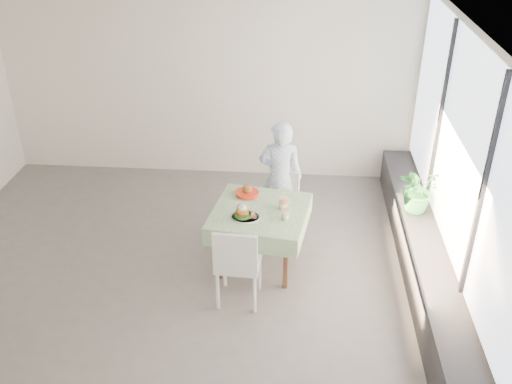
# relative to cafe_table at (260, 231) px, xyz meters

# --- Properties ---
(floor) EXTENTS (6.00, 6.00, 0.00)m
(floor) POSITION_rel_cafe_table_xyz_m (-0.94, -0.16, -0.46)
(floor) COLOR #5E5C59
(floor) RESTS_ON ground
(ceiling) EXTENTS (6.00, 6.00, 0.00)m
(ceiling) POSITION_rel_cafe_table_xyz_m (-0.94, -0.16, 2.34)
(ceiling) COLOR white
(ceiling) RESTS_ON ground
(wall_back) EXTENTS (6.00, 0.02, 2.80)m
(wall_back) POSITION_rel_cafe_table_xyz_m (-0.94, 2.34, 0.94)
(wall_back) COLOR white
(wall_back) RESTS_ON ground
(wall_front) EXTENTS (6.00, 0.02, 2.80)m
(wall_front) POSITION_rel_cafe_table_xyz_m (-0.94, -2.66, 0.94)
(wall_front) COLOR white
(wall_front) RESTS_ON ground
(wall_right) EXTENTS (0.02, 5.00, 2.80)m
(wall_right) POSITION_rel_cafe_table_xyz_m (2.06, -0.16, 0.94)
(wall_right) COLOR white
(wall_right) RESTS_ON ground
(window_pane) EXTENTS (0.01, 4.80, 2.18)m
(window_pane) POSITION_rel_cafe_table_xyz_m (2.03, -0.16, 1.19)
(window_pane) COLOR #D1E0F9
(window_pane) RESTS_ON ground
(window_ledge) EXTENTS (0.40, 4.80, 0.50)m
(window_ledge) POSITION_rel_cafe_table_xyz_m (1.86, -0.16, -0.21)
(window_ledge) COLOR black
(window_ledge) RESTS_ON ground
(cafe_table) EXTENTS (1.19, 1.19, 0.74)m
(cafe_table) POSITION_rel_cafe_table_xyz_m (0.00, 0.00, 0.00)
(cafe_table) COLOR brown
(cafe_table) RESTS_ON ground
(chair_far) EXTENTS (0.52, 0.52, 0.85)m
(chair_far) POSITION_rel_cafe_table_xyz_m (0.19, 0.64, -0.20)
(chair_far) COLOR white
(chair_far) RESTS_ON ground
(chair_near) EXTENTS (0.48, 0.48, 0.97)m
(chair_near) POSITION_rel_cafe_table_xyz_m (-0.18, -0.68, -0.16)
(chair_near) COLOR white
(chair_near) RESTS_ON ground
(diner) EXTENTS (0.57, 0.39, 1.50)m
(diner) POSITION_rel_cafe_table_xyz_m (0.20, 0.80, 0.29)
(diner) COLOR #99C3F5
(diner) RESTS_ON ground
(main_dish) EXTENTS (0.32, 0.32, 0.16)m
(main_dish) POSITION_rel_cafe_table_xyz_m (-0.17, -0.19, 0.34)
(main_dish) COLOR white
(main_dish) RESTS_ON cafe_table
(juice_cup_orange) EXTENTS (0.11, 0.11, 0.30)m
(juice_cup_orange) POSITION_rel_cafe_table_xyz_m (0.26, 0.04, 0.35)
(juice_cup_orange) COLOR white
(juice_cup_orange) RESTS_ON cafe_table
(juice_cup_lemonade) EXTENTS (0.09, 0.09, 0.25)m
(juice_cup_lemonade) POSITION_rel_cafe_table_xyz_m (0.29, -0.18, 0.34)
(juice_cup_lemonade) COLOR white
(juice_cup_lemonade) RESTS_ON cafe_table
(second_dish) EXTENTS (0.28, 0.28, 0.13)m
(second_dish) POSITION_rel_cafe_table_xyz_m (-0.18, 0.33, 0.32)
(second_dish) COLOR red
(second_dish) RESTS_ON cafe_table
(potted_plant) EXTENTS (0.66, 0.63, 0.57)m
(potted_plant) POSITION_rel_cafe_table_xyz_m (1.86, 0.56, 0.32)
(potted_plant) COLOR #257035
(potted_plant) RESTS_ON window_ledge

